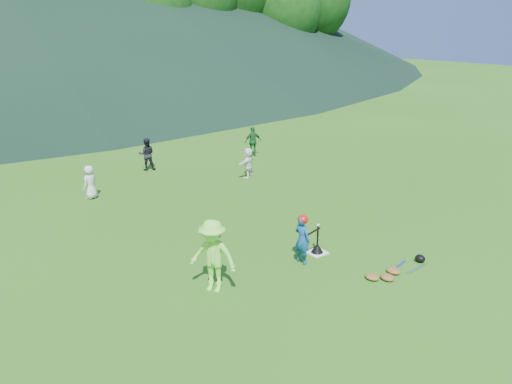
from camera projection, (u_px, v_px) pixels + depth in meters
ground at (317, 253)px, 12.24m from camera, size 120.00×120.00×0.00m
home_plate at (317, 252)px, 12.23m from camera, size 0.45×0.45×0.02m
baseball at (318, 225)px, 12.00m from camera, size 0.08×0.08×0.08m
batter_child at (302, 240)px, 11.56m from camera, size 0.33×0.46×1.18m
adult_coach at (213, 256)px, 10.28m from camera, size 1.06×1.18×1.59m
fielder_a at (90, 182)px, 15.88m from camera, size 0.63×0.56×1.09m
fielder_b at (147, 154)px, 18.96m from camera, size 0.74×0.68×1.24m
fielder_c at (253, 142)px, 20.95m from camera, size 0.79×0.48×1.25m
fielder_d at (248, 163)px, 18.07m from camera, size 1.05×0.76×1.10m
batting_tee at (317, 248)px, 12.20m from camera, size 0.30×0.30×0.68m
batter_gear at (304, 220)px, 11.42m from camera, size 0.73×0.26×0.54m
equipment_pile at (394, 271)px, 11.21m from camera, size 1.80×0.56×0.19m
outfield_fence at (27, 97)px, 33.24m from camera, size 70.07×0.08×1.33m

